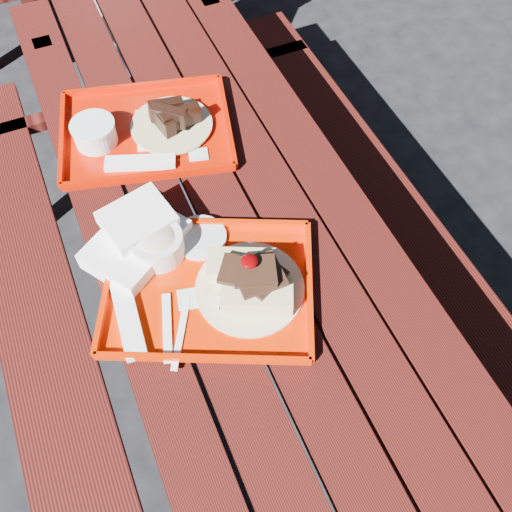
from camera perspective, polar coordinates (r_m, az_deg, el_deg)
name	(u,v)px	position (r m, az deg, el deg)	size (l,w,h in m)	color
ground	(240,345)	(2.14, -1.61, -8.92)	(60.00, 60.00, 0.00)	black
picnic_table_near	(235,265)	(1.65, -2.07, -0.92)	(1.41, 2.40, 0.75)	#41120C
near_tray	(209,274)	(1.37, -4.76, -1.81)	(0.61, 0.55, 0.16)	red
far_tray	(143,130)	(1.71, -11.25, 12.26)	(0.57, 0.49, 0.08)	#BA1100
white_cloth	(137,237)	(1.45, -11.85, 1.86)	(0.30, 0.28, 0.10)	white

